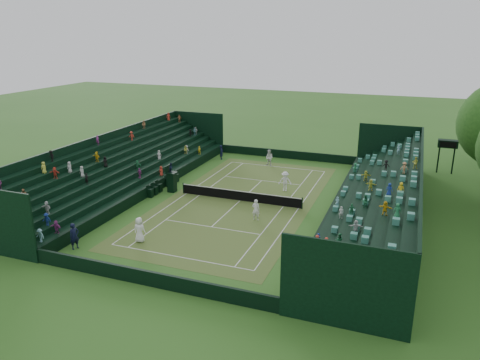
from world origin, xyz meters
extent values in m
plane|color=#30641F|center=(0.00, 0.00, 0.00)|extent=(160.00, 160.00, 0.00)
cube|color=#3A7025|center=(0.00, 0.00, 0.01)|extent=(12.97, 26.77, 0.01)
cube|color=black|center=(0.00, 15.88, 0.50)|extent=(17.17, 0.20, 1.00)
cube|color=black|center=(0.00, -15.88, 0.50)|extent=(17.17, 0.20, 1.00)
cube|color=black|center=(8.48, 0.00, 0.50)|extent=(0.20, 31.77, 1.00)
cube|color=black|center=(-8.48, 0.00, 0.50)|extent=(0.20, 31.77, 1.00)
cube|color=black|center=(8.98, 0.00, 0.50)|extent=(0.80, 32.00, 1.00)
cube|color=black|center=(9.79, 0.00, 0.72)|extent=(0.80, 32.00, 1.45)
cube|color=black|center=(10.58, 0.00, 0.95)|extent=(0.80, 32.00, 1.90)
cube|color=black|center=(11.38, 0.00, 1.18)|extent=(0.80, 32.00, 2.35)
cube|color=black|center=(12.18, 0.00, 1.40)|extent=(0.80, 32.00, 2.80)
cube|color=black|center=(12.98, 0.00, 1.62)|extent=(0.80, 32.00, 3.25)
cube|color=black|center=(13.79, 0.00, 1.85)|extent=(0.80, 32.00, 3.70)
cube|color=black|center=(14.59, 0.00, 2.08)|extent=(0.80, 32.00, 4.15)
cube|color=black|center=(15.08, 0.00, 2.45)|extent=(0.20, 32.00, 4.90)
cube|color=black|center=(-8.98, 0.00, 0.50)|extent=(0.80, 32.00, 1.00)
cube|color=black|center=(-9.79, 0.00, 0.72)|extent=(0.80, 32.00, 1.45)
cube|color=black|center=(-10.58, 0.00, 0.95)|extent=(0.80, 32.00, 1.90)
cube|color=black|center=(-11.38, 0.00, 1.18)|extent=(0.80, 32.00, 2.35)
cube|color=black|center=(-12.18, 0.00, 1.40)|extent=(0.80, 32.00, 2.80)
cube|color=black|center=(-12.98, 0.00, 1.62)|extent=(0.80, 32.00, 3.25)
cube|color=black|center=(-13.79, 0.00, 1.85)|extent=(0.80, 32.00, 3.70)
cube|color=black|center=(-14.59, 0.00, 2.08)|extent=(0.80, 32.00, 4.15)
cube|color=black|center=(-15.08, 0.00, 2.45)|extent=(0.20, 32.00, 4.90)
cylinder|color=black|center=(-5.79, 0.00, 0.53)|extent=(0.10, 0.10, 1.06)
cylinder|color=black|center=(5.79, 0.00, 0.53)|extent=(0.10, 0.10, 1.06)
cube|color=black|center=(0.00, 0.00, 0.46)|extent=(11.57, 0.02, 0.86)
cube|color=white|center=(0.00, 0.00, 0.93)|extent=(11.57, 0.04, 0.07)
cylinder|color=black|center=(17.00, 16.00, 1.50)|extent=(0.16, 0.16, 3.00)
cylinder|color=black|center=(18.50, 16.00, 1.50)|extent=(0.16, 0.16, 3.00)
cube|color=black|center=(17.75, 16.00, 3.30)|extent=(2.00, 1.00, 0.80)
cube|color=black|center=(-7.03, 0.07, 0.92)|extent=(0.71, 0.71, 1.84)
cube|color=black|center=(-7.03, 0.07, 1.89)|extent=(0.92, 0.92, 0.10)
cube|color=black|center=(-7.39, 0.07, 2.25)|extent=(0.08, 0.92, 0.71)
imported|color=black|center=(-7.03, 0.07, 2.42)|extent=(0.45, 0.53, 0.95)
cube|color=black|center=(-8.18, -2.02, 0.40)|extent=(0.50, 0.50, 0.79)
cube|color=black|center=(-8.43, -2.02, 0.89)|extent=(0.06, 0.50, 0.50)
cube|color=black|center=(-8.18, -1.22, 0.40)|extent=(0.50, 0.50, 0.79)
cube|color=black|center=(-8.43, -1.22, 0.89)|extent=(0.06, 0.50, 0.50)
cube|color=black|center=(-8.18, -0.42, 0.40)|extent=(0.50, 0.50, 0.79)
cube|color=black|center=(-8.43, -0.42, 0.89)|extent=(0.06, 0.50, 0.50)
cube|color=black|center=(-8.18, 1.38, 0.40)|extent=(0.50, 0.50, 0.79)
cube|color=black|center=(-8.43, 1.38, 0.89)|extent=(0.06, 0.50, 0.50)
cube|color=black|center=(-8.18, 2.18, 0.40)|extent=(0.50, 0.50, 0.79)
cube|color=black|center=(-8.43, 2.18, 0.89)|extent=(0.06, 0.50, 0.50)
cube|color=black|center=(-8.18, 2.98, 0.40)|extent=(0.50, 0.50, 0.79)
cube|color=black|center=(-8.43, 2.98, 0.89)|extent=(0.06, 0.50, 0.50)
imported|color=white|center=(-3.82, -10.71, 0.96)|extent=(0.97, 0.66, 1.91)
imported|color=white|center=(2.82, -3.76, 0.90)|extent=(0.67, 0.45, 1.81)
imported|color=silver|center=(-0.99, 12.12, 0.92)|extent=(1.08, 0.95, 1.85)
imported|color=white|center=(3.09, 4.14, 0.97)|extent=(1.36, 0.93, 1.95)
imported|color=black|center=(-7.19, 12.68, 0.86)|extent=(0.58, 0.72, 1.73)
imported|color=black|center=(-7.52, -13.33, 0.97)|extent=(0.69, 0.83, 1.93)
camera|label=1|loc=(14.21, -37.50, 14.91)|focal=35.00mm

